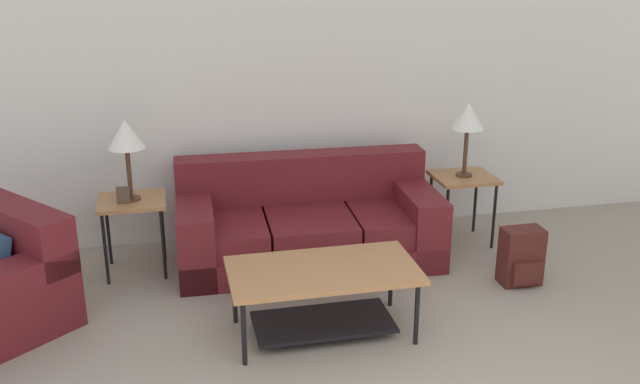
% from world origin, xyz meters
% --- Properties ---
extents(wall_back, '(8.98, 0.06, 2.60)m').
position_xyz_m(wall_back, '(0.00, 3.96, 1.30)').
color(wall_back, silver).
rests_on(wall_back, ground_plane).
extents(couch, '(2.13, 1.02, 0.82)m').
position_xyz_m(couch, '(-0.12, 3.32, 0.29)').
color(couch, maroon).
rests_on(couch, ground_plane).
extents(coffee_table, '(1.24, 0.66, 0.48)m').
position_xyz_m(coffee_table, '(-0.26, 2.10, 0.35)').
color(coffee_table, '#A87042').
rests_on(coffee_table, ground_plane).
extents(side_table_left, '(0.51, 0.46, 0.61)m').
position_xyz_m(side_table_left, '(-1.50, 3.36, 0.54)').
color(side_table_left, '#A87042').
rests_on(side_table_left, ground_plane).
extents(side_table_right, '(0.51, 0.46, 0.61)m').
position_xyz_m(side_table_right, '(1.26, 3.36, 0.54)').
color(side_table_right, '#A87042').
rests_on(side_table_right, ground_plane).
extents(table_lamp_left, '(0.28, 0.28, 0.63)m').
position_xyz_m(table_lamp_left, '(-1.50, 3.36, 1.11)').
color(table_lamp_left, '#472D1E').
rests_on(table_lamp_left, side_table_left).
extents(table_lamp_right, '(0.28, 0.28, 0.63)m').
position_xyz_m(table_lamp_right, '(1.26, 3.36, 1.11)').
color(table_lamp_right, '#472D1E').
rests_on(table_lamp_right, side_table_right).
extents(backpack, '(0.31, 0.27, 0.45)m').
position_xyz_m(backpack, '(1.38, 2.50, 0.22)').
color(backpack, '#4C1E19').
rests_on(backpack, ground_plane).
extents(picture_frame, '(0.10, 0.04, 0.13)m').
position_xyz_m(picture_frame, '(-1.55, 3.29, 0.67)').
color(picture_frame, '#4C3828').
rests_on(picture_frame, side_table_left).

